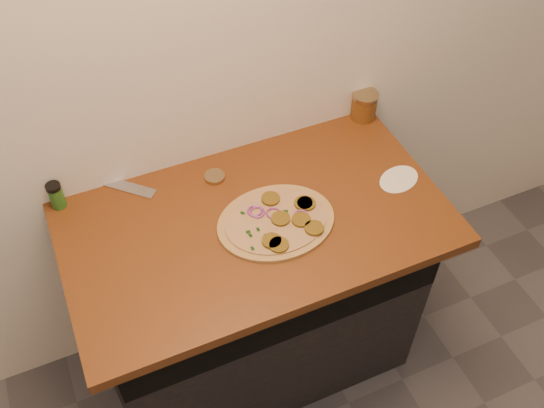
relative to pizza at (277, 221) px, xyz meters
name	(u,v)px	position (x,y,z in m)	size (l,w,h in m)	color
cabinet	(255,295)	(-0.06, 0.07, -0.48)	(1.10, 0.60, 0.86)	black
countertop	(256,223)	(-0.06, 0.04, -0.03)	(1.20, 0.70, 0.04)	brown
pizza	(277,221)	(0.00, 0.00, 0.00)	(0.37, 0.37, 0.02)	tan
chefs_knife	(103,180)	(-0.46, 0.40, 0.00)	(0.26, 0.24, 0.02)	#B7BAC1
mason_jar_lid	(215,177)	(-0.11, 0.26, 0.00)	(0.07, 0.07, 0.01)	#9F865C
salsa_jar	(364,105)	(0.49, 0.34, 0.04)	(0.10, 0.10, 0.10)	#A41510
spice_shaker	(56,195)	(-0.61, 0.34, 0.04)	(0.05, 0.05, 0.09)	#295F1E
flour_spill	(399,179)	(0.45, 0.01, -0.01)	(0.15, 0.15, 0.00)	silver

